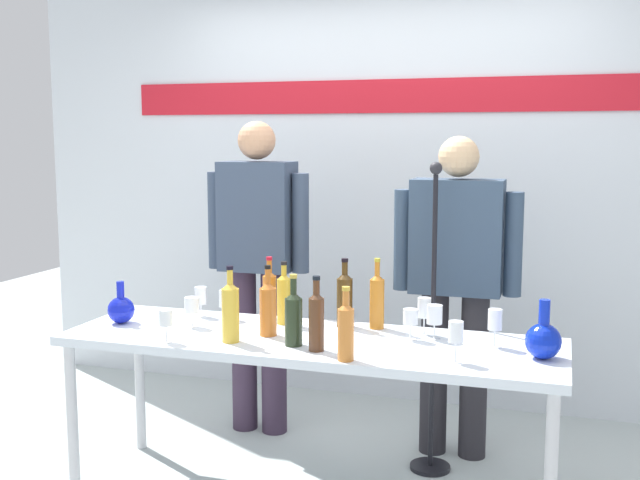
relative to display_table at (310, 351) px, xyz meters
The scene contains 25 objects.
back_wall 1.71m from the display_table, 90.00° to the left, with size 4.76×0.11×3.00m.
display_table is the anchor object (origin of this frame).
decanter_blue_left 0.94m from the display_table, behind, with size 0.13×0.13×0.20m.
decanter_blue_right 1.00m from the display_table, ahead, with size 0.14×0.14×0.24m.
presenter_left 0.94m from the display_table, 126.83° to the left, with size 0.59×0.22×1.72m.
presenter_right 0.93m from the display_table, 53.17° to the left, with size 0.64×0.22×1.64m.
wine_bottle_0 0.32m from the display_table, 68.68° to the left, with size 0.07×0.07×0.32m.
wine_bottle_1 0.27m from the display_table, behind, with size 0.08×0.08×0.32m.
wine_bottle_2 0.42m from the display_table, 49.28° to the right, with size 0.07×0.07×0.30m.
wine_bottle_3 0.34m from the display_table, 134.13° to the left, with size 0.07×0.07×0.30m.
wine_bottle_4 0.40m from the display_table, 45.95° to the left, with size 0.07×0.07×0.33m.
wine_bottle_5 0.43m from the display_table, 138.19° to the left, with size 0.07×0.07×0.31m.
wine_bottle_6 0.24m from the display_table, 99.26° to the right, with size 0.07×0.07×0.31m.
wine_bottle_7 0.40m from the display_table, 150.38° to the right, with size 0.08×0.08×0.33m.
wine_bottle_8 0.29m from the display_table, 63.82° to the right, with size 0.06×0.06×0.31m.
wine_glass_left_0 0.60m from the display_table, behind, with size 0.07×0.07×0.14m.
wine_glass_left_1 0.69m from the display_table, 161.22° to the left, with size 0.06×0.06×0.15m.
wine_glass_left_2 0.64m from the display_table, 155.17° to the right, with size 0.06×0.06×0.14m.
wine_glass_left_3 0.56m from the display_table, 157.40° to the left, with size 0.06×0.06×0.14m.
wine_glass_right_0 0.81m from the display_table, ahead, with size 0.06×0.06×0.16m.
wine_glass_right_1 0.47m from the display_table, 12.59° to the left, with size 0.07×0.07×0.14m.
wine_glass_right_2 0.57m from the display_table, 15.09° to the left, with size 0.07×0.07×0.15m.
wine_glass_right_3 0.71m from the display_table, 15.12° to the right, with size 0.06×0.06×0.16m.
wine_glass_right_4 0.54m from the display_table, 23.61° to the left, with size 0.06×0.06×0.17m.
microphone_stand 0.70m from the display_table, 46.92° to the left, with size 0.20×0.20×1.52m.
Camera 1 is at (1.05, -3.11, 1.64)m, focal length 42.98 mm.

